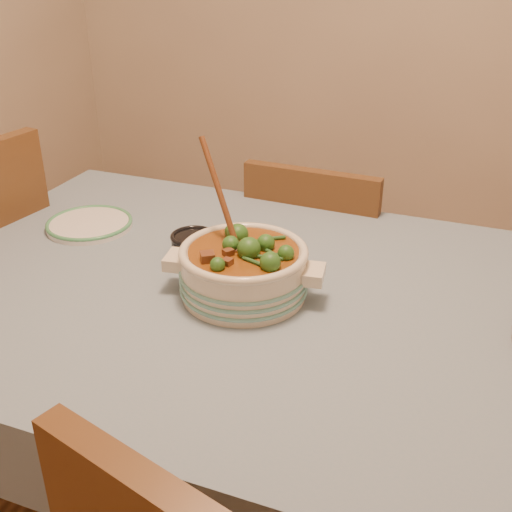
% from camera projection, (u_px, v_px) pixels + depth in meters
% --- Properties ---
extents(dining_table, '(1.68, 1.08, 0.76)m').
position_uv_depth(dining_table, '(271.00, 330.00, 1.44)').
color(dining_table, brown).
rests_on(dining_table, floor).
extents(stew_casserole, '(0.35, 0.30, 0.33)m').
position_uv_depth(stew_casserole, '(243.00, 266.00, 1.36)').
color(stew_casserole, beige).
rests_on(stew_casserole, dining_table).
extents(white_plate, '(0.27, 0.27, 0.02)m').
position_uv_depth(white_plate, '(89.00, 224.00, 1.70)').
color(white_plate, white).
rests_on(white_plate, dining_table).
extents(condiment_bowl, '(0.14, 0.14, 0.06)m').
position_uv_depth(condiment_bowl, '(194.00, 244.00, 1.54)').
color(condiment_bowl, black).
rests_on(condiment_bowl, dining_table).
extents(chair_far, '(0.41, 0.41, 0.86)m').
position_uv_depth(chair_far, '(318.00, 271.00, 2.05)').
color(chair_far, brown).
rests_on(chair_far, floor).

